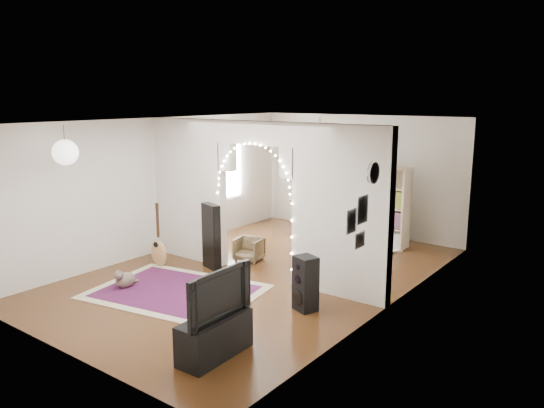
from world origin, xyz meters
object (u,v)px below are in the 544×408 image
Objects in this scene: acoustic_guitar at (159,243)px; media_console at (215,337)px; bookcase at (370,204)px; dining_chair_right at (316,268)px; floor_speaker at (305,284)px; dining_table at (321,203)px; dining_chair_left at (249,249)px.

acoustic_guitar reaches higher than media_console.
bookcase is at bearing 96.82° from media_console.
floor_speaker is at bearing -87.26° from dining_chair_right.
media_console is 0.80× the size of dining_table.
dining_chair_right is at bearing 97.41° from media_console.
floor_speaker is 1.66× the size of dining_chair_left.
acoustic_guitar is at bearing 179.32° from dining_chair_right.
dining_table is at bearing 108.84° from media_console.
floor_speaker is (3.32, -0.10, -0.03)m from acoustic_guitar.
floor_speaker is 1.33m from dining_chair_right.
floor_speaker is 0.48× the size of bookcase.
bookcase is at bearing 75.19° from dining_chair_right.
media_console is at bearing -103.54° from dining_chair_right.
dining_chair_right is at bearing -58.37° from bookcase.
dining_table is (-2.28, 4.10, 0.27)m from floor_speaker.
acoustic_guitar is 2.04× the size of dining_chair_left.
media_console is 3.08m from dining_chair_right.
floor_speaker is at bearing 85.88° from media_console.
bookcase is 3.48× the size of dining_chair_right.
dining_chair_left is at bearing 121.82° from media_console.
floor_speaker is 3.97m from bookcase.
dining_chair_left is at bearing 168.87° from floor_speaker.
media_console is at bearing -57.69° from bookcase.
dining_chair_left is at bearing -93.01° from bookcase.
dining_table is at bearing 98.34° from dining_chair_right.
dining_table is 2.50× the size of dining_chair_left.
bookcase is at bearing -14.00° from dining_table.
dining_table reaches higher than dining_chair_right.
dining_chair_left is (-2.18, 1.35, -0.18)m from floor_speaker.
dining_chair_left is (0.09, -2.75, -0.46)m from dining_table.
media_console is at bearing -72.13° from floor_speaker.
media_console is at bearing -28.80° from acoustic_guitar.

